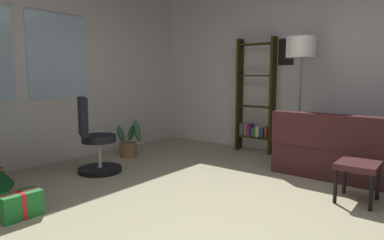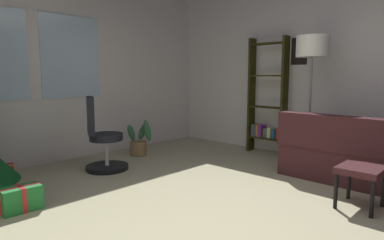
% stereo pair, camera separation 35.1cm
% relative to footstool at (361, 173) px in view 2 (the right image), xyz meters
% --- Properties ---
extents(ground_plane, '(5.34, 6.34, 0.10)m').
position_rel_footstool_xyz_m(ground_plane, '(-1.03, 0.66, -0.39)').
color(ground_plane, tan).
extents(wall_back_with_windows, '(5.34, 0.12, 2.78)m').
position_rel_footstool_xyz_m(wall_back_with_windows, '(-1.05, 3.88, 1.06)').
color(wall_back_with_windows, silver).
rests_on(wall_back_with_windows, ground_plane).
extents(wall_right_with_frames, '(0.12, 6.34, 2.78)m').
position_rel_footstool_xyz_m(wall_right_with_frames, '(1.68, 0.66, 1.05)').
color(wall_right_with_frames, silver).
rests_on(wall_right_with_frames, ground_plane).
extents(footstool, '(0.42, 0.37, 0.40)m').
position_rel_footstool_xyz_m(footstool, '(0.00, 0.00, 0.00)').
color(footstool, '#3B1C1F').
rests_on(footstool, ground_plane).
extents(gift_box_red, '(0.30, 0.35, 0.23)m').
position_rel_footstool_xyz_m(gift_box_red, '(-2.10, 3.21, -0.23)').
color(gift_box_red, red).
rests_on(gift_box_red, ground_plane).
extents(gift_box_green, '(0.35, 0.21, 0.24)m').
position_rel_footstool_xyz_m(gift_box_green, '(-2.25, 2.27, -0.23)').
color(gift_box_green, '#1E722D').
rests_on(gift_box_green, ground_plane).
extents(office_chair, '(0.58, 0.56, 0.99)m').
position_rel_footstool_xyz_m(office_chair, '(-0.97, 2.93, 0.04)').
color(office_chair, black).
rests_on(office_chair, ground_plane).
extents(bookshelf, '(0.18, 0.64, 1.86)m').
position_rel_footstool_xyz_m(bookshelf, '(1.42, 1.88, 0.48)').
color(bookshelf, black).
rests_on(bookshelf, ground_plane).
extents(floor_lamp, '(0.42, 0.42, 1.79)m').
position_rel_footstool_xyz_m(floor_lamp, '(1.09, 1.01, 1.21)').
color(floor_lamp, slate).
rests_on(floor_lamp, ground_plane).
extents(potted_plant, '(0.41, 0.36, 0.58)m').
position_rel_footstool_xyz_m(potted_plant, '(-0.09, 3.27, -0.14)').
color(potted_plant, olive).
rests_on(potted_plant, ground_plane).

